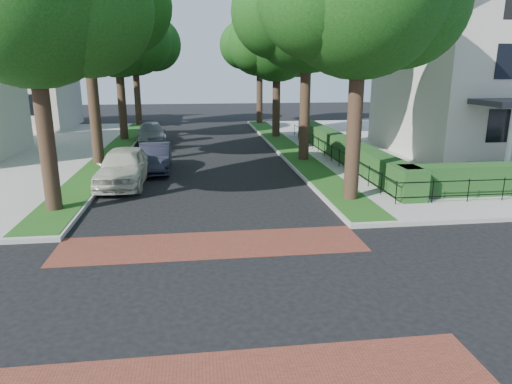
% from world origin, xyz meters
% --- Properties ---
extents(ground, '(120.00, 120.00, 0.00)m').
position_xyz_m(ground, '(0.00, 0.00, 0.00)').
color(ground, black).
rests_on(ground, ground).
extents(sidewalk_ne, '(30.00, 30.00, 0.15)m').
position_xyz_m(sidewalk_ne, '(19.50, 19.00, 0.07)').
color(sidewalk_ne, gray).
rests_on(sidewalk_ne, ground).
extents(crosswalk_far, '(9.00, 2.20, 0.01)m').
position_xyz_m(crosswalk_far, '(0.00, 3.20, 0.01)').
color(crosswalk_far, maroon).
rests_on(crosswalk_far, ground).
extents(grass_strip_ne, '(1.60, 29.80, 0.02)m').
position_xyz_m(grass_strip_ne, '(5.40, 19.10, 0.16)').
color(grass_strip_ne, '#194513').
rests_on(grass_strip_ne, sidewalk_ne).
extents(grass_strip_nw, '(1.60, 29.80, 0.02)m').
position_xyz_m(grass_strip_nw, '(-5.40, 19.10, 0.16)').
color(grass_strip_nw, '#194513').
rests_on(grass_strip_nw, sidewalk_nw).
extents(tree_right_mid, '(8.25, 7.09, 11.22)m').
position_xyz_m(tree_right_mid, '(5.61, 15.25, 7.99)').
color(tree_right_mid, black).
rests_on(tree_right_mid, sidewalk_ne).
extents(tree_right_far, '(7.25, 6.23, 9.74)m').
position_xyz_m(tree_right_far, '(5.60, 24.22, 6.91)').
color(tree_right_far, black).
rests_on(tree_right_far, sidewalk_ne).
extents(tree_right_back, '(7.50, 6.45, 10.20)m').
position_xyz_m(tree_right_back, '(5.60, 33.23, 7.27)').
color(tree_right_back, black).
rests_on(tree_right_back, sidewalk_ne).
extents(tree_left_far, '(7.00, 6.02, 9.86)m').
position_xyz_m(tree_left_far, '(-5.40, 24.22, 7.12)').
color(tree_left_far, black).
rests_on(tree_left_far, sidewalk_nw).
extents(tree_left_back, '(7.75, 6.66, 10.44)m').
position_xyz_m(tree_left_back, '(-5.40, 33.24, 7.41)').
color(tree_left_back, black).
rests_on(tree_left_back, sidewalk_nw).
extents(hedge_main_road, '(1.00, 18.00, 1.20)m').
position_xyz_m(hedge_main_road, '(7.70, 15.00, 0.75)').
color(hedge_main_road, '#153F19').
rests_on(hedge_main_road, sidewalk_ne).
extents(fence_main_road, '(0.06, 18.00, 0.90)m').
position_xyz_m(fence_main_road, '(6.90, 15.00, 0.60)').
color(fence_main_road, black).
rests_on(fence_main_road, sidewalk_ne).
extents(house_victorian, '(13.00, 13.05, 12.48)m').
position_xyz_m(house_victorian, '(17.51, 15.92, 6.02)').
color(house_victorian, beige).
rests_on(house_victorian, sidewalk_ne).
extents(house_left_far, '(10.00, 9.00, 10.14)m').
position_xyz_m(house_left_far, '(-15.49, 31.99, 5.04)').
color(house_left_far, beige).
rests_on(house_left_far, sidewalk_nw).
extents(parked_car_front, '(2.20, 5.04, 1.69)m').
position_xyz_m(parked_car_front, '(-3.60, 10.88, 0.85)').
color(parked_car_front, beige).
rests_on(parked_car_front, ground).
extents(parked_car_middle, '(1.57, 4.27, 1.40)m').
position_xyz_m(parked_car_middle, '(-2.47, 13.59, 0.70)').
color(parked_car_middle, black).
rests_on(parked_car_middle, ground).
extents(parked_car_rear, '(2.42, 4.81, 1.34)m').
position_xyz_m(parked_car_rear, '(-3.53, 23.32, 0.67)').
color(parked_car_rear, gray).
rests_on(parked_car_rear, ground).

